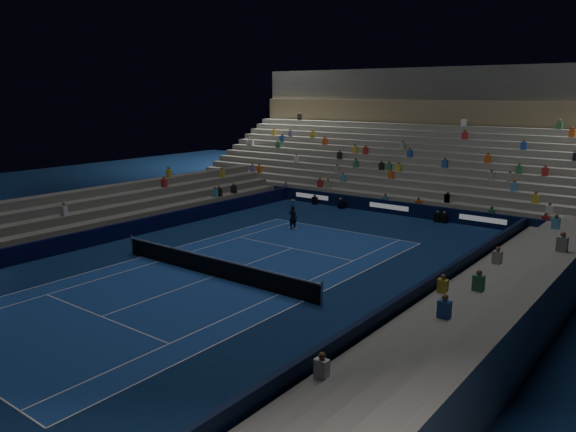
# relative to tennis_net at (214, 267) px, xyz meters

# --- Properties ---
(ground) EXTENTS (90.00, 90.00, 0.00)m
(ground) POSITION_rel_tennis_net_xyz_m (0.00, 0.00, -0.50)
(ground) COLOR #0C224B
(ground) RESTS_ON ground
(court_surface) EXTENTS (10.97, 23.77, 0.01)m
(court_surface) POSITION_rel_tennis_net_xyz_m (0.00, 0.00, -0.50)
(court_surface) COLOR navy
(court_surface) RESTS_ON ground
(sponsor_barrier_far) EXTENTS (44.00, 0.25, 1.00)m
(sponsor_barrier_far) POSITION_rel_tennis_net_xyz_m (0.00, 18.50, -0.00)
(sponsor_barrier_far) COLOR black
(sponsor_barrier_far) RESTS_ON ground
(sponsor_barrier_east) EXTENTS (0.25, 37.00, 1.00)m
(sponsor_barrier_east) POSITION_rel_tennis_net_xyz_m (9.70, 0.00, -0.00)
(sponsor_barrier_east) COLOR black
(sponsor_barrier_east) RESTS_ON ground
(sponsor_barrier_west) EXTENTS (0.25, 37.00, 1.00)m
(sponsor_barrier_west) POSITION_rel_tennis_net_xyz_m (-9.70, 0.00, -0.00)
(sponsor_barrier_west) COLOR black
(sponsor_barrier_west) RESTS_ON ground
(grandstand_main) EXTENTS (44.00, 15.20, 11.20)m
(grandstand_main) POSITION_rel_tennis_net_xyz_m (0.00, 27.90, 2.87)
(grandstand_main) COLOR slate
(grandstand_main) RESTS_ON ground
(grandstand_east) EXTENTS (5.00, 37.00, 2.50)m
(grandstand_east) POSITION_rel_tennis_net_xyz_m (13.17, 0.00, 0.41)
(grandstand_east) COLOR slate
(grandstand_east) RESTS_ON ground
(grandstand_west) EXTENTS (5.00, 37.00, 2.50)m
(grandstand_west) POSITION_rel_tennis_net_xyz_m (-13.17, 0.00, 0.41)
(grandstand_west) COLOR slate
(grandstand_west) RESTS_ON ground
(tennis_net) EXTENTS (12.90, 0.10, 1.10)m
(tennis_net) POSITION_rel_tennis_net_xyz_m (0.00, 0.00, 0.00)
(tennis_net) COLOR #B2B2B7
(tennis_net) RESTS_ON ground
(tennis_player) EXTENTS (0.65, 0.49, 1.60)m
(tennis_player) POSITION_rel_tennis_net_xyz_m (-2.78, 10.16, 0.29)
(tennis_player) COLOR black
(tennis_player) RESTS_ON ground
(broadcast_camera) EXTENTS (0.54, 0.91, 0.53)m
(broadcast_camera) POSITION_rel_tennis_net_xyz_m (-3.80, 17.96, -0.22)
(broadcast_camera) COLOR black
(broadcast_camera) RESTS_ON ground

